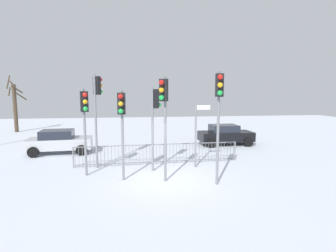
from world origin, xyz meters
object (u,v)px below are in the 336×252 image
at_px(traffic_light_rear_right, 85,113).
at_px(traffic_light_foreground_left, 164,106).
at_px(car_black_trailing, 225,134).
at_px(bare_tree_left, 15,106).
at_px(traffic_light_foreground_right, 122,115).
at_px(traffic_light_mid_left, 97,100).
at_px(traffic_light_mid_right, 155,110).
at_px(car_silver_far, 59,141).
at_px(traffic_light_rear_left, 219,103).
at_px(direction_sign_post, 197,130).

xyz_separation_m(traffic_light_rear_right, traffic_light_foreground_left, (3.37, -1.27, 0.36)).
distance_m(car_black_trailing, bare_tree_left, 19.85).
distance_m(traffic_light_rear_right, traffic_light_foreground_right, 1.87).
xyz_separation_m(traffic_light_mid_left, traffic_light_mid_right, (2.78, -0.95, -0.46)).
relative_size(traffic_light_mid_left, traffic_light_mid_right, 1.16).
relative_size(car_silver_far, bare_tree_left, 0.72).
bearing_deg(traffic_light_rear_left, traffic_light_foreground_left, -5.09).
xyz_separation_m(car_black_trailing, bare_tree_left, (-17.68, 8.84, 1.78)).
bearing_deg(bare_tree_left, traffic_light_rear_left, -49.68).
xyz_separation_m(traffic_light_foreground_left, traffic_light_mid_left, (-3.00, 2.73, 0.17)).
distance_m(traffic_light_rear_left, bare_tree_left, 22.30).
distance_m(traffic_light_mid_left, direction_sign_post, 5.19).
xyz_separation_m(traffic_light_mid_left, car_black_trailing, (8.37, 4.71, -2.65)).
relative_size(traffic_light_rear_right, car_black_trailing, 1.03).
bearing_deg(traffic_light_mid_left, bare_tree_left, 160.99).
xyz_separation_m(traffic_light_mid_left, bare_tree_left, (-9.31, 13.56, -0.88)).
bearing_deg(car_silver_far, traffic_light_foreground_right, -59.09).
distance_m(traffic_light_foreground_right, direction_sign_post, 4.13).
height_order(traffic_light_foreground_right, car_black_trailing, traffic_light_foreground_right).
bearing_deg(bare_tree_left, traffic_light_foreground_right, -56.37).
xyz_separation_m(traffic_light_rear_left, direction_sign_post, (-0.19, 2.77, -1.49)).
height_order(traffic_light_mid_right, direction_sign_post, traffic_light_mid_right).
xyz_separation_m(traffic_light_mid_right, car_silver_far, (-5.59, 4.47, -2.20)).
xyz_separation_m(direction_sign_post, car_silver_far, (-7.72, 4.18, -1.12)).
relative_size(traffic_light_rear_left, bare_tree_left, 0.85).
height_order(traffic_light_foreground_left, direction_sign_post, traffic_light_foreground_left).
relative_size(traffic_light_rear_left, traffic_light_foreground_right, 1.19).
bearing_deg(traffic_light_foreground_left, traffic_light_rear_left, -169.77).
xyz_separation_m(traffic_light_rear_left, car_silver_far, (-7.91, 6.95, -2.62)).
bearing_deg(traffic_light_mid_right, car_silver_far, -161.61).
relative_size(traffic_light_foreground_left, traffic_light_mid_right, 1.10).
bearing_deg(traffic_light_foreground_right, traffic_light_rear_left, 168.81).
height_order(traffic_light_rear_right, direction_sign_post, traffic_light_rear_right).
relative_size(direction_sign_post, car_black_trailing, 0.89).
bearing_deg(car_silver_far, bare_tree_left, 119.10).
bearing_deg(traffic_light_foreground_left, direction_sign_post, -104.01).
distance_m(traffic_light_mid_right, traffic_light_foreground_right, 2.07).
distance_m(traffic_light_mid_left, bare_tree_left, 16.47).
relative_size(traffic_light_mid_left, car_black_trailing, 1.22).
distance_m(traffic_light_foreground_left, bare_tree_left, 20.43).
relative_size(traffic_light_mid_right, traffic_light_foreground_right, 1.04).
xyz_separation_m(traffic_light_rear_right, traffic_light_foreground_right, (1.64, -0.89, -0.04)).
relative_size(traffic_light_rear_right, traffic_light_foreground_right, 1.01).
xyz_separation_m(traffic_light_rear_left, car_black_trailing, (3.26, 8.14, -2.62)).
distance_m(traffic_light_rear_left, car_black_trailing, 9.16).
height_order(traffic_light_mid_left, direction_sign_post, traffic_light_mid_left).
bearing_deg(direction_sign_post, bare_tree_left, 131.73).
bearing_deg(traffic_light_foreground_left, bare_tree_left, -24.31).
xyz_separation_m(traffic_light_foreground_right, direction_sign_post, (3.64, 1.69, -0.95)).
height_order(traffic_light_rear_right, traffic_light_mid_right, traffic_light_mid_right).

